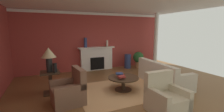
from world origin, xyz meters
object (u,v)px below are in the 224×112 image
object	(u,v)px
vase_mantel_left	(85,43)
vase_on_side_table	(55,68)
armchair_facing_fireplace	(166,100)
side_table	(50,81)
table_lamp	(49,55)
sofa	(163,76)
armchair_near_window	(69,92)
coffee_table	(123,80)
fireplace	(97,59)
vase_tall_corner	(128,61)
vase_mantel_right	(107,43)
potted_plant	(138,58)

from	to	relation	value
vase_mantel_left	vase_on_side_table	bearing A→B (deg)	-123.35
armchair_facing_fireplace	vase_mantel_left	bearing A→B (deg)	100.56
side_table	table_lamp	bearing A→B (deg)	180.00
armchair_facing_fireplace	vase_on_side_table	xyz separation A→B (m)	(-2.37, 2.17, 0.53)
sofa	armchair_near_window	size ratio (longest dim) A/B	2.26
coffee_table	sofa	bearing A→B (deg)	-2.21
armchair_near_window	vase_on_side_table	xyz separation A→B (m)	(-0.29, 0.77, 0.53)
fireplace	table_lamp	bearing A→B (deg)	-134.69
fireplace	vase_mantel_left	size ratio (longest dim) A/B	3.94
armchair_near_window	vase_mantel_left	distance (m)	3.51
armchair_near_window	vase_on_side_table	distance (m)	0.98
armchair_facing_fireplace	vase_tall_corner	bearing A→B (deg)	72.79
fireplace	vase_on_side_table	bearing A→B (deg)	-131.22
coffee_table	vase_on_side_table	size ratio (longest dim) A/B	3.57
armchair_facing_fireplace	vase_mantel_right	xyz separation A→B (m)	(0.26, 4.49, 1.01)
sofa	armchair_facing_fireplace	bearing A→B (deg)	-129.23
table_lamp	vase_tall_corner	xyz separation A→B (m)	(3.83, 1.96, -0.86)
armchair_facing_fireplace	vase_on_side_table	bearing A→B (deg)	137.54
fireplace	vase_tall_corner	bearing A→B (deg)	-10.59
coffee_table	vase_on_side_table	xyz separation A→B (m)	(-2.06, 0.54, 0.50)
coffee_table	armchair_near_window	bearing A→B (deg)	-172.58
sofa	armchair_near_window	world-z (taller)	armchair_near_window
vase_mantel_right	vase_on_side_table	bearing A→B (deg)	-138.52
sofa	vase_mantel_left	world-z (taller)	vase_mantel_left
armchair_near_window	vase_mantel_left	bearing A→B (deg)	68.16
vase_on_side_table	potted_plant	size ratio (longest dim) A/B	0.34
table_lamp	vase_mantel_right	distance (m)	3.55
table_lamp	vase_tall_corner	world-z (taller)	table_lamp
table_lamp	vase_mantel_right	size ratio (longest dim) A/B	2.33
vase_tall_corner	fireplace	bearing A→B (deg)	169.41
side_table	vase_mantel_left	xyz separation A→B (m)	(1.68, 2.21, 0.98)
sofa	side_table	world-z (taller)	sofa
vase_mantel_left	vase_mantel_right	xyz separation A→B (m)	(1.10, 0.00, -0.07)
armchair_near_window	side_table	distance (m)	1.00
potted_plant	vase_mantel_right	bearing A→B (deg)	168.44
armchair_facing_fireplace	potted_plant	world-z (taller)	armchair_facing_fireplace
armchair_near_window	vase_on_side_table	size ratio (longest dim) A/B	3.39
armchair_facing_fireplace	vase_mantel_left	size ratio (longest dim) A/B	2.08
vase_mantel_right	sofa	bearing A→B (deg)	-70.89
vase_tall_corner	vase_mantel_right	distance (m)	1.44
vase_tall_corner	armchair_near_window	bearing A→B (deg)	-140.00
armchair_near_window	vase_tall_corner	distance (m)	4.43
vase_tall_corner	coffee_table	bearing A→B (deg)	-121.83
fireplace	sofa	distance (m)	3.37
table_lamp	vase_mantel_left	world-z (taller)	vase_mantel_left
coffee_table	vase_mantel_left	xyz separation A→B (m)	(-0.53, 2.87, 1.05)
fireplace	table_lamp	distance (m)	3.24
armchair_near_window	table_lamp	distance (m)	1.35
vase_mantel_left	vase_tall_corner	distance (m)	2.39
vase_mantel_left	potted_plant	xyz separation A→B (m)	(2.75, -0.34, -0.89)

